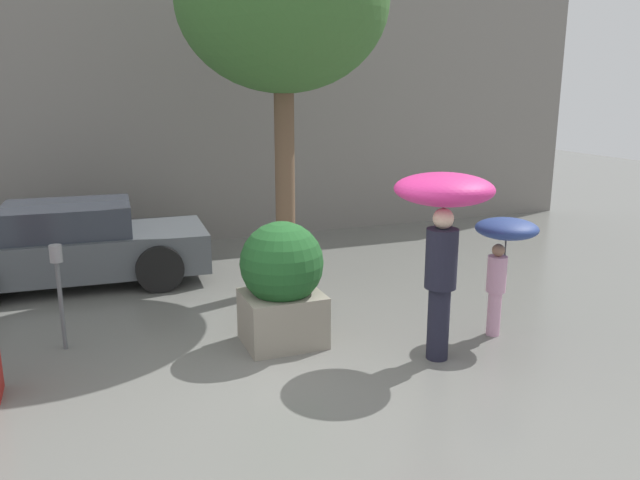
{
  "coord_description": "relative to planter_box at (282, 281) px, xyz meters",
  "views": [
    {
      "loc": [
        -1.85,
        -5.79,
        3.01
      ],
      "look_at": [
        1.01,
        1.6,
        1.05
      ],
      "focal_mm": 35.0,
      "sensor_mm": 36.0,
      "label": 1
    }
  ],
  "objects": [
    {
      "name": "parking_meter",
      "position": [
        -2.45,
        0.76,
        0.13
      ],
      "size": [
        0.14,
        0.14,
        1.26
      ],
      "color": "#595B60",
      "rests_on": "ground"
    },
    {
      "name": "parked_car_near",
      "position": [
        -2.35,
        3.42,
        -0.18
      ],
      "size": [
        4.19,
        2.05,
        1.27
      ],
      "rotation": [
        0.0,
        0.0,
        1.52
      ],
      "color": "#4C5156",
      "rests_on": "ground"
    },
    {
      "name": "planter_box",
      "position": [
        0.0,
        0.0,
        0.0
      ],
      "size": [
        0.99,
        0.99,
        1.49
      ],
      "color": "gray",
      "rests_on": "ground"
    },
    {
      "name": "street_tree",
      "position": [
        0.7,
        1.99,
        3.36
      ],
      "size": [
        2.96,
        2.96,
        5.42
      ],
      "color": "brown",
      "rests_on": "ground"
    },
    {
      "name": "person_adult",
      "position": [
        1.56,
        -0.95,
        0.89
      ],
      "size": [
        1.1,
        1.1,
        2.09
      ],
      "rotation": [
        0.0,
        0.0,
        1.04
      ],
      "color": "#1E1E2D",
      "rests_on": "ground"
    },
    {
      "name": "person_child",
      "position": [
        2.6,
        -0.7,
        0.4
      ],
      "size": [
        0.75,
        0.75,
        1.47
      ],
      "rotation": [
        0.0,
        0.0,
        0.07
      ],
      "color": "#D199B7",
      "rests_on": "ground"
    },
    {
      "name": "ground_plane",
      "position": [
        -0.26,
        -0.9,
        -0.78
      ],
      "size": [
        40.0,
        40.0,
        0.0
      ],
      "primitive_type": "plane",
      "color": "slate"
    },
    {
      "name": "building_facade",
      "position": [
        -0.26,
        5.6,
        2.22
      ],
      "size": [
        18.0,
        0.3,
        6.0
      ],
      "color": "gray",
      "rests_on": "ground"
    }
  ]
}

